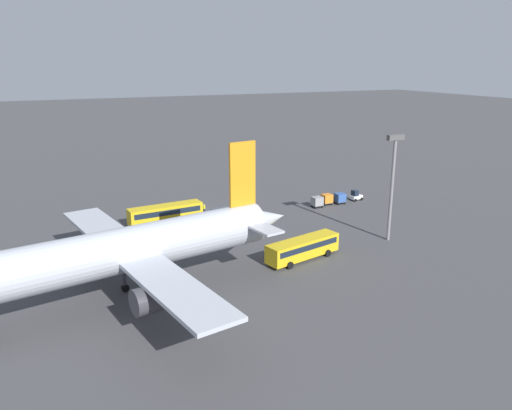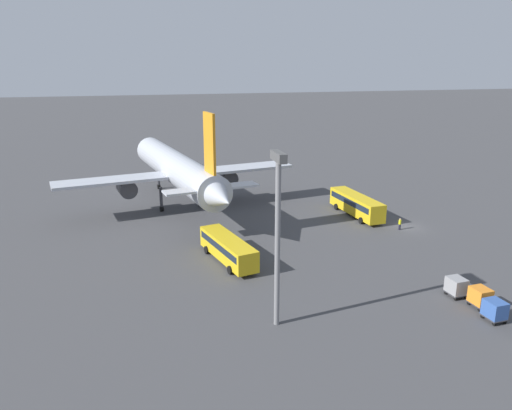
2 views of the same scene
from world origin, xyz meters
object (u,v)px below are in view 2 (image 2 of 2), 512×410
object	(u,v)px
worker_person	(400,224)
cargo_cart_grey	(456,286)
cargo_cart_orange	(480,296)
shuttle_bus_near	(356,204)
shuttle_bus_far	(228,247)
airplane	(177,169)
cargo_cart_blue	(495,309)

from	to	relation	value
worker_person	cargo_cart_grey	world-z (taller)	cargo_cart_grey
cargo_cart_orange	cargo_cart_grey	size ratio (longest dim) A/B	1.00
shuttle_bus_near	shuttle_bus_far	size ratio (longest dim) A/B	1.08
shuttle_bus_near	cargo_cart_orange	bearing A→B (deg)	172.52
cargo_cart_grey	shuttle_bus_near	bearing A→B (deg)	-4.67
airplane	worker_person	world-z (taller)	airplane
cargo_cart_blue	cargo_cart_orange	bearing A→B (deg)	-10.53
airplane	worker_person	distance (m)	36.38
airplane	shuttle_bus_far	world-z (taller)	airplane
worker_person	airplane	bearing A→B (deg)	56.19
airplane	cargo_cart_grey	xyz separation A→B (m)	(-40.62, -24.41, -5.30)
shuttle_bus_far	worker_person	xyz separation A→B (m)	(5.24, -26.63, -0.95)
shuttle_bus_near	shuttle_bus_far	world-z (taller)	shuttle_bus_near
airplane	cargo_cart_orange	xyz separation A→B (m)	(-43.29, -25.23, -5.30)
cargo_cart_blue	cargo_cart_grey	distance (m)	5.36
worker_person	cargo_cart_blue	bearing A→B (deg)	168.81
airplane	cargo_cart_grey	world-z (taller)	airplane
shuttle_bus_near	shuttle_bus_far	distance (m)	26.96
shuttle_bus_far	worker_person	size ratio (longest dim) A/B	6.81
cargo_cart_grey	cargo_cart_orange	bearing A→B (deg)	-162.95
cargo_cart_blue	cargo_cart_grey	xyz separation A→B (m)	(5.35, 0.32, 0.00)
shuttle_bus_far	cargo_cart_blue	xyz separation A→B (m)	(-20.73, -21.49, -0.62)
airplane	shuttle_bus_far	xyz separation A→B (m)	(-25.24, -3.24, -4.68)
shuttle_bus_near	worker_person	distance (m)	8.62
worker_person	shuttle_bus_near	bearing A→B (deg)	21.42
airplane	cargo_cart_grey	bearing A→B (deg)	-159.07
airplane	shuttle_bus_far	size ratio (longest dim) A/B	3.90
shuttle_bus_near	cargo_cart_grey	bearing A→B (deg)	170.62
worker_person	shuttle_bus_far	bearing A→B (deg)	101.13
airplane	cargo_cart_grey	distance (m)	47.68
shuttle_bus_near	cargo_cart_orange	world-z (taller)	shuttle_bus_near
shuttle_bus_far	worker_person	bearing A→B (deg)	-91.70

